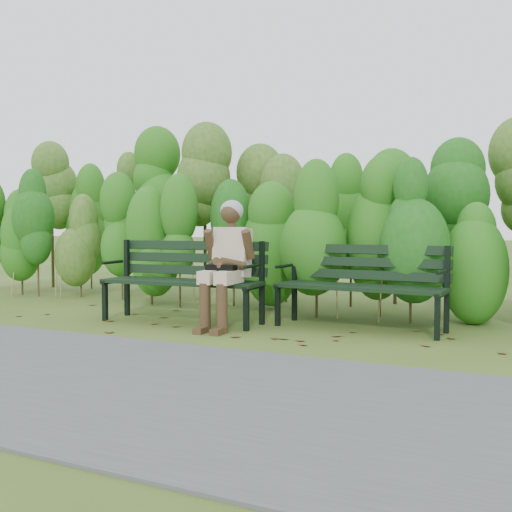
% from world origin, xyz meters
% --- Properties ---
extents(ground, '(80.00, 80.00, 0.00)m').
position_xyz_m(ground, '(0.00, 0.00, 0.00)').
color(ground, '#3F531B').
extents(footpath, '(60.00, 2.50, 0.01)m').
position_xyz_m(footpath, '(0.00, -2.20, 0.01)').
color(footpath, '#474749').
rests_on(footpath, ground).
extents(hedge_band, '(11.04, 1.67, 2.42)m').
position_xyz_m(hedge_band, '(0.00, 1.86, 1.26)').
color(hedge_band, '#47381E').
rests_on(hedge_band, ground).
extents(leaf_litter, '(4.99, 2.06, 0.01)m').
position_xyz_m(leaf_litter, '(0.44, -0.12, 0.00)').
color(leaf_litter, brown).
rests_on(leaf_litter, ground).
extents(bench_left, '(1.85, 0.71, 0.91)m').
position_xyz_m(bench_left, '(-0.81, 0.22, 0.54)').
color(bench_left, black).
rests_on(bench_left, ground).
extents(bench_right, '(1.79, 0.67, 0.88)m').
position_xyz_m(bench_right, '(1.09, 0.66, 0.52)').
color(bench_right, black).
rests_on(bench_right, ground).
extents(seated_woman, '(0.55, 0.80, 1.35)m').
position_xyz_m(seated_woman, '(-0.21, 0.07, 0.76)').
color(seated_woman, beige).
rests_on(seated_woman, ground).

